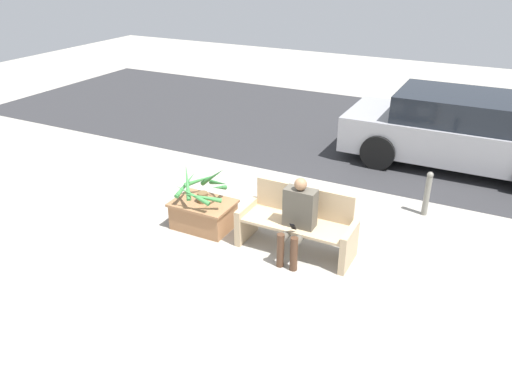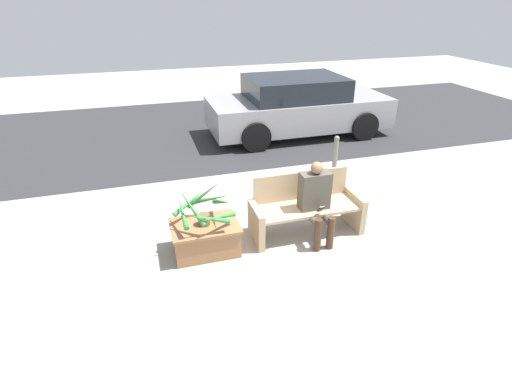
{
  "view_description": "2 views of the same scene",
  "coord_description": "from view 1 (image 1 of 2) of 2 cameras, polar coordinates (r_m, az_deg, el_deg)",
  "views": [
    {
      "loc": [
        2.5,
        -5.26,
        3.88
      ],
      "look_at": [
        -0.59,
        0.76,
        0.58
      ],
      "focal_mm": 35.0,
      "sensor_mm": 36.0,
      "label": 1
    },
    {
      "loc": [
        -1.95,
        -4.28,
        3.28
      ],
      "look_at": [
        -0.53,
        0.47,
        0.76
      ],
      "focal_mm": 28.0,
      "sensor_mm": 36.0,
      "label": 2
    }
  ],
  "objects": [
    {
      "name": "ground_plane",
      "position": [
        7.0,
        1.49,
        -7.7
      ],
      "size": [
        30.0,
        30.0,
        0.0
      ],
      "primitive_type": "plane",
      "color": "#9E998E"
    },
    {
      "name": "road_surface",
      "position": [
        12.0,
        13.75,
        6.38
      ],
      "size": [
        20.0,
        6.0,
        0.01
      ],
      "primitive_type": "cube",
      "color": "#2D2D30",
      "rests_on": "ground_plane"
    },
    {
      "name": "bench",
      "position": [
        7.05,
        4.75,
        -3.63
      ],
      "size": [
        1.65,
        0.59,
        0.89
      ],
      "color": "tan",
      "rests_on": "ground_plane"
    },
    {
      "name": "person_seated",
      "position": [
        6.76,
        4.77,
        -2.72
      ],
      "size": [
        0.43,
        0.57,
        1.18
      ],
      "color": "#4C473D",
      "rests_on": "ground_plane"
    },
    {
      "name": "planter_box",
      "position": [
        7.7,
        -6.03,
        -2.45
      ],
      "size": [
        0.92,
        0.66,
        0.43
      ],
      "color": "#936642",
      "rests_on": "ground_plane"
    },
    {
      "name": "potted_plant",
      "position": [
        7.5,
        -6.13,
        0.57
      ],
      "size": [
        0.83,
        0.85,
        0.59
      ],
      "color": "brown",
      "rests_on": "planter_box"
    },
    {
      "name": "parked_car",
      "position": [
        10.52,
        22.29,
        6.48
      ],
      "size": [
        4.4,
        1.98,
        1.43
      ],
      "color": "#99999E",
      "rests_on": "ground_plane"
    },
    {
      "name": "bollard_post",
      "position": [
        8.4,
        18.99,
        -0.06
      ],
      "size": [
        0.1,
        0.1,
        0.75
      ],
      "color": "slate",
      "rests_on": "ground_plane"
    }
  ]
}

